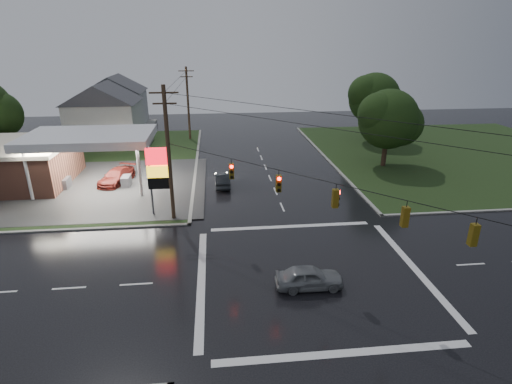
{
  "coord_description": "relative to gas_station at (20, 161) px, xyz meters",
  "views": [
    {
      "loc": [
        -5.82,
        -21.62,
        14.2
      ],
      "look_at": [
        -2.77,
        7.26,
        3.0
      ],
      "focal_mm": 28.0,
      "sensor_mm": 36.0,
      "label": 1
    }
  ],
  "objects": [
    {
      "name": "car_pump",
      "position": [
        9.51,
        -0.6,
        -1.79
      ],
      "size": [
        3.62,
        5.62,
        1.52
      ],
      "primitive_type": "imported",
      "rotation": [
        0.0,
        0.0,
        -0.31
      ],
      "color": "maroon",
      "rests_on": "ground"
    },
    {
      "name": "house_far",
      "position": [
        3.73,
        28.3,
        1.86
      ],
      "size": [
        11.05,
        8.48,
        8.6
      ],
      "color": "silver",
      "rests_on": "ground"
    },
    {
      "name": "utility_pole_nw",
      "position": [
        16.18,
        -10.2,
        3.17
      ],
      "size": [
        2.2,
        0.32,
        11.0
      ],
      "color": "#382619",
      "rests_on": "ground"
    },
    {
      "name": "house_near",
      "position": [
        4.73,
        16.3,
        1.86
      ],
      "size": [
        11.05,
        8.48,
        8.6
      ],
      "color": "silver",
      "rests_on": "ground"
    },
    {
      "name": "grass_ne",
      "position": [
        51.68,
        6.3,
        -2.51
      ],
      "size": [
        36.0,
        36.0,
        0.08
      ],
      "primitive_type": "cube",
      "color": "#1F2F15",
      "rests_on": "ground"
    },
    {
      "name": "car_crossing",
      "position": [
        25.23,
        -21.13,
        -1.85
      ],
      "size": [
        4.13,
        1.7,
        1.4
      ],
      "primitive_type": "imported",
      "rotation": [
        0.0,
        0.0,
        1.56
      ],
      "color": "slate",
      "rests_on": "ground"
    },
    {
      "name": "utility_pole_n",
      "position": [
        16.18,
        18.3,
        2.92
      ],
      "size": [
        2.2,
        0.32,
        10.5
      ],
      "color": "#382619",
      "rests_on": "ground"
    },
    {
      "name": "ground",
      "position": [
        25.68,
        -19.7,
        -2.55
      ],
      "size": [
        120.0,
        120.0,
        0.0
      ],
      "primitive_type": "plane",
      "color": "black",
      "rests_on": "ground"
    },
    {
      "name": "traffic_signals",
      "position": [
        25.69,
        -19.72,
        3.93
      ],
      "size": [
        26.87,
        26.87,
        1.47
      ],
      "color": "black",
      "rests_on": "ground"
    },
    {
      "name": "grass_nw",
      "position": [
        -0.32,
        6.3,
        -2.51
      ],
      "size": [
        36.0,
        36.0,
        0.08
      ],
      "primitive_type": "cube",
      "color": "#1F2F15",
      "rests_on": "ground"
    },
    {
      "name": "tree_ne_far",
      "position": [
        42.83,
        14.29,
        3.63
      ],
      "size": [
        8.46,
        7.2,
        9.8
      ],
      "color": "black",
      "rests_on": "ground"
    },
    {
      "name": "tree_ne_near",
      "position": [
        39.82,
        2.29,
        3.01
      ],
      "size": [
        7.99,
        6.8,
        8.98
      ],
      "color": "black",
      "rests_on": "ground"
    },
    {
      "name": "car_north",
      "position": [
        20.47,
        -2.64,
        -1.87
      ],
      "size": [
        1.54,
        4.16,
        1.36
      ],
      "primitive_type": "imported",
      "rotation": [
        0.0,
        0.0,
        3.17
      ],
      "color": "black",
      "rests_on": "ground"
    },
    {
      "name": "pylon_sign",
      "position": [
        15.18,
        -9.2,
        1.46
      ],
      "size": [
        2.0,
        0.35,
        6.0
      ],
      "color": "#59595E",
      "rests_on": "ground"
    },
    {
      "name": "gas_station",
      "position": [
        0.0,
        0.0,
        0.0
      ],
      "size": [
        26.2,
        18.0,
        5.6
      ],
      "color": "#2D2D2D",
      "rests_on": "ground"
    }
  ]
}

